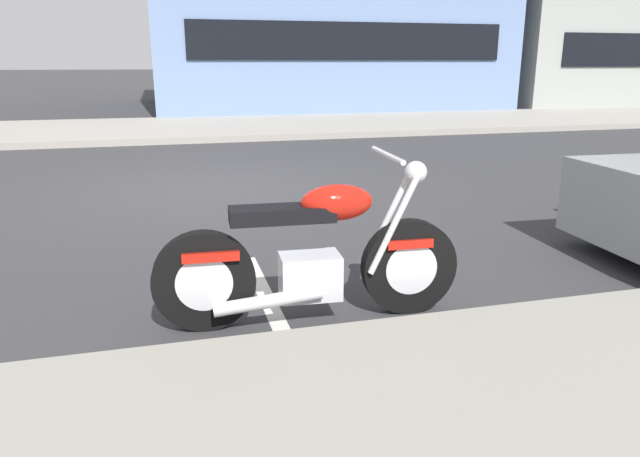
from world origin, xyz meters
The scene contains 4 objects.
ground_plane centered at (0.00, 0.00, 0.00)m, with size 260.00×260.00×0.00m, color #333335.
sidewalk_far_curb centered at (12.00, 7.28, 0.07)m, with size 120.00×5.00×0.14m, color gray.
parking_stall_stripe centered at (0.00, -4.18, 0.00)m, with size 0.12×2.20×0.01m, color silver.
parked_motorcycle centered at (0.24, -4.48, 0.44)m, with size 2.06×0.62×1.13m.
Camera 1 is at (-0.67, -8.06, 1.70)m, focal length 32.99 mm.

